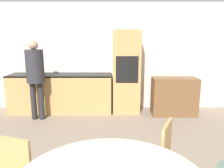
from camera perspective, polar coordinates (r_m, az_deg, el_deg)
wall_back at (r=5.48m, az=0.11°, el=7.09°), size 6.57×0.05×2.60m
kitchen_counter at (r=5.42m, az=-12.95°, el=-2.16°), size 2.43×0.60×0.92m
oven_unit at (r=5.19m, az=3.95°, el=3.18°), size 0.63×0.59×1.95m
sideboard at (r=5.25m, az=16.14°, el=-3.17°), size 1.02×0.45×0.87m
chair_far_right at (r=2.56m, az=11.87°, el=-17.87°), size 0.53×0.53×0.90m
person_standing at (r=4.92m, az=-19.19°, el=3.10°), size 0.37×0.37×1.72m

